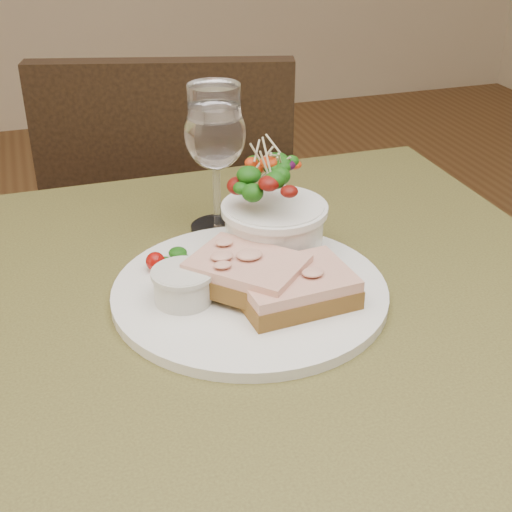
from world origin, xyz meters
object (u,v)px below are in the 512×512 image
object	(u,v)px
sandwich_back	(247,273)
wine_glass	(215,138)
sandwich_front	(295,287)
cafe_table	(253,387)
salad_bowl	(274,206)
dinner_plate	(250,292)
ramekin	(183,284)
chair_far	(183,323)

from	to	relation	value
sandwich_back	wine_glass	bearing A→B (deg)	131.19
sandwich_front	cafe_table	bearing A→B (deg)	163.88
cafe_table	salad_bowl	bearing A→B (deg)	59.93
salad_bowl	sandwich_back	bearing A→B (deg)	-126.33
dinner_plate	ramekin	xyz separation A→B (m)	(-0.07, -0.00, 0.03)
chair_far	wine_glass	bearing A→B (deg)	100.92
salad_bowl	cafe_table	bearing A→B (deg)	-120.07
sandwich_front	wine_glass	distance (m)	0.23
dinner_plate	wine_glass	size ratio (longest dim) A/B	1.72
sandwich_front	sandwich_back	size ratio (longest dim) A/B	0.87
cafe_table	ramekin	distance (m)	0.15
cafe_table	chair_far	size ratio (longest dim) A/B	0.89
sandwich_front	salad_bowl	size ratio (longest dim) A/B	0.99
sandwich_back	wine_glass	size ratio (longest dim) A/B	0.82
dinner_plate	sandwich_front	xyz separation A→B (m)	(0.04, -0.04, 0.02)
sandwich_back	salad_bowl	xyz separation A→B (m)	(0.06, 0.08, 0.04)
dinner_plate	salad_bowl	world-z (taller)	salad_bowl
sandwich_front	ramekin	world-z (taller)	ramekin
dinner_plate	salad_bowl	distance (m)	0.11
cafe_table	salad_bowl	size ratio (longest dim) A/B	6.30
salad_bowl	wine_glass	xyz separation A→B (m)	(-0.04, 0.10, 0.05)
ramekin	salad_bowl	world-z (taller)	salad_bowl
cafe_table	chair_far	bearing A→B (deg)	85.63
ramekin	cafe_table	bearing A→B (deg)	-21.62
sandwich_back	ramekin	xyz separation A→B (m)	(-0.07, 0.01, -0.00)
sandwich_front	sandwich_back	bearing A→B (deg)	139.61
chair_far	wine_glass	distance (m)	0.74
ramekin	wine_glass	bearing A→B (deg)	64.29
dinner_plate	sandwich_front	world-z (taller)	sandwich_front
ramekin	salad_bowl	bearing A→B (deg)	29.83
chair_far	salad_bowl	size ratio (longest dim) A/B	7.09
chair_far	dinner_plate	xyz separation A→B (m)	(-0.04, -0.63, 0.46)
cafe_table	ramekin	bearing A→B (deg)	158.38
salad_bowl	wine_glass	world-z (taller)	wine_glass
cafe_table	wine_glass	world-z (taller)	wine_glass
chair_far	sandwich_back	bearing A→B (deg)	100.75
dinner_plate	wine_glass	distance (m)	0.21
chair_far	cafe_table	bearing A→B (deg)	100.86
ramekin	salad_bowl	xyz separation A→B (m)	(0.13, 0.07, 0.04)
chair_far	sandwich_back	xyz separation A→B (m)	(-0.05, -0.64, 0.49)
cafe_table	sandwich_back	world-z (taller)	sandwich_back
chair_far	salad_bowl	world-z (taller)	chair_far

